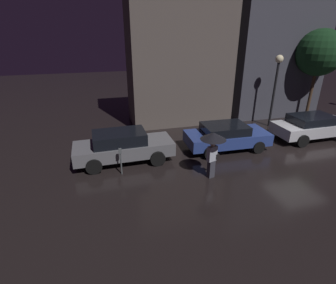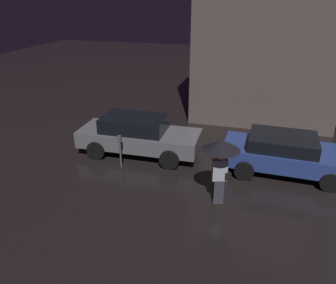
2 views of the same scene
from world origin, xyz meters
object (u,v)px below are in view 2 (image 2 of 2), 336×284
Objects in this scene: parked_car_grey at (138,135)px; parking_meter at (120,148)px; pedestrian_with_umbrella at (221,154)px; parked_car_blue at (285,153)px.

parked_car_grey is 1.20m from parking_meter.
parked_car_blue is at bearing -146.76° from pedestrian_with_umbrella.
pedestrian_with_umbrella is (-1.90, -2.43, 0.89)m from parked_car_blue.
pedestrian_with_umbrella is 3.86m from parking_meter.
pedestrian_with_umbrella is 1.67× the size of parking_meter.
parking_meter is (-0.22, -1.18, -0.03)m from parked_car_grey.
parked_car_blue is at bearing 12.50° from parking_meter.
pedestrian_with_umbrella is at bearing -125.92° from parked_car_blue.
parked_car_grey is 4.19m from pedestrian_with_umbrella.
pedestrian_with_umbrella is (3.34, -2.40, 0.82)m from parked_car_grey.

